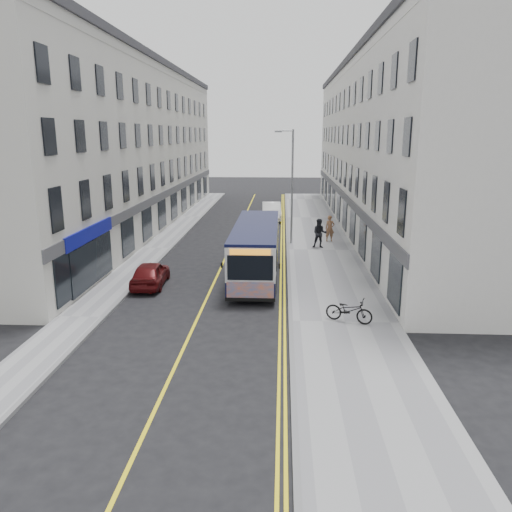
# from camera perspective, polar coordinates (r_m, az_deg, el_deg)

# --- Properties ---
(ground) EXTENTS (140.00, 140.00, 0.00)m
(ground) POSITION_cam_1_polar(r_m,az_deg,el_deg) (22.54, -6.34, -6.31)
(ground) COLOR black
(ground) RESTS_ON ground
(pavement_east) EXTENTS (4.50, 64.00, 0.12)m
(pavement_east) POSITION_cam_1_polar(r_m,az_deg,el_deg) (33.85, 7.48, 0.63)
(pavement_east) COLOR gray
(pavement_east) RESTS_ON ground
(pavement_west) EXTENTS (2.00, 64.00, 0.12)m
(pavement_west) POSITION_cam_1_polar(r_m,az_deg,el_deg) (34.82, -11.31, 0.85)
(pavement_west) COLOR gray
(pavement_west) RESTS_ON ground
(kerb_east) EXTENTS (0.18, 64.00, 0.13)m
(kerb_east) POSITION_cam_1_polar(r_m,az_deg,el_deg) (33.75, 3.66, 0.69)
(kerb_east) COLOR slate
(kerb_east) RESTS_ON ground
(kerb_west) EXTENTS (0.18, 64.00, 0.13)m
(kerb_west) POSITION_cam_1_polar(r_m,az_deg,el_deg) (34.59, -9.71, 0.84)
(kerb_west) COLOR slate
(kerb_west) RESTS_ON ground
(road_centre_line) EXTENTS (0.12, 64.00, 0.01)m
(road_centre_line) POSITION_cam_1_polar(r_m,az_deg,el_deg) (33.95, -3.10, 0.67)
(road_centre_line) COLOR yellow
(road_centre_line) RESTS_ON ground
(road_dbl_yellow_inner) EXTENTS (0.10, 64.00, 0.01)m
(road_dbl_yellow_inner) POSITION_cam_1_polar(r_m,az_deg,el_deg) (33.76, 2.90, 0.59)
(road_dbl_yellow_inner) COLOR yellow
(road_dbl_yellow_inner) RESTS_ON ground
(road_dbl_yellow_outer) EXTENTS (0.10, 64.00, 0.01)m
(road_dbl_yellow_outer) POSITION_cam_1_polar(r_m,az_deg,el_deg) (33.76, 3.24, 0.59)
(road_dbl_yellow_outer) COLOR yellow
(road_dbl_yellow_outer) RESTS_ON ground
(terrace_east) EXTENTS (6.00, 46.00, 13.00)m
(terrace_east) POSITION_cam_1_polar(r_m,az_deg,el_deg) (42.62, 14.04, 11.79)
(terrace_east) COLOR silver
(terrace_east) RESTS_ON ground
(terrace_west) EXTENTS (6.00, 46.00, 13.00)m
(terrace_west) POSITION_cam_1_polar(r_m,az_deg,el_deg) (43.73, -13.99, 11.84)
(terrace_west) COLOR beige
(terrace_west) RESTS_ON ground
(streetlamp) EXTENTS (1.32, 0.18, 8.00)m
(streetlamp) POSITION_cam_1_polar(r_m,az_deg,el_deg) (35.03, 4.02, 8.33)
(streetlamp) COLOR gray
(streetlamp) RESTS_ON ground
(city_bus) EXTENTS (2.37, 10.11, 2.93)m
(city_bus) POSITION_cam_1_polar(r_m,az_deg,el_deg) (27.28, 0.01, 0.87)
(city_bus) COLOR black
(city_bus) RESTS_ON ground
(bicycle) EXTENTS (2.08, 1.37, 1.03)m
(bicycle) POSITION_cam_1_polar(r_m,az_deg,el_deg) (21.05, 10.59, -6.10)
(bicycle) COLOR black
(bicycle) RESTS_ON pavement_east
(pedestrian_near) EXTENTS (0.73, 0.52, 1.87)m
(pedestrian_near) POSITION_cam_1_polar(r_m,az_deg,el_deg) (36.41, 8.43, 3.13)
(pedestrian_near) COLOR #895E3E
(pedestrian_near) RESTS_ON pavement_east
(pedestrian_far) EXTENTS (1.02, 0.82, 2.00)m
(pedestrian_far) POSITION_cam_1_polar(r_m,az_deg,el_deg) (34.19, 7.29, 2.58)
(pedestrian_far) COLOR black
(pedestrian_far) RESTS_ON pavement_east
(car_white) EXTENTS (1.92, 4.85, 1.57)m
(car_white) POSITION_cam_1_polar(r_m,az_deg,el_deg) (45.89, 1.78, 5.14)
(car_white) COLOR white
(car_white) RESTS_ON ground
(car_maroon) EXTENTS (1.72, 3.91, 1.31)m
(car_maroon) POSITION_cam_1_polar(r_m,az_deg,el_deg) (26.43, -11.99, -2.00)
(car_maroon) COLOR #540E0F
(car_maroon) RESTS_ON ground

